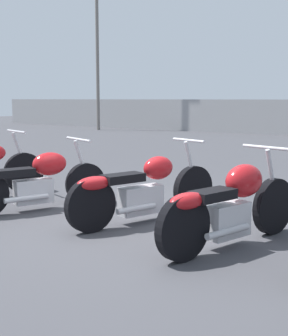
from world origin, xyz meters
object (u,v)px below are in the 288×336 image
motorcycle_slot_2 (142,190)px  motorcycle_slot_1 (35,181)px  light_pole_left (97,18)px  motorcycle_slot_3 (231,205)px

motorcycle_slot_2 → motorcycle_slot_1: bearing=-150.1°
light_pole_left → motorcycle_slot_3: (12.98, -13.23, -4.85)m
motorcycle_slot_1 → motorcycle_slot_2: size_ratio=0.89×
light_pole_left → motorcycle_slot_3: light_pole_left is taller
light_pole_left → motorcycle_slot_2: bearing=-48.0°
light_pole_left → motorcycle_slot_3: size_ratio=4.56×
motorcycle_slot_2 → motorcycle_slot_3: 1.34m
motorcycle_slot_2 → motorcycle_slot_3: size_ratio=1.07×
light_pole_left → motorcycle_slot_1: size_ratio=4.78×
light_pole_left → motorcycle_slot_1: 17.39m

